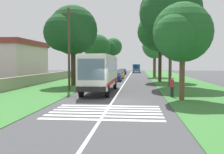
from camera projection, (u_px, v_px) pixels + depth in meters
name	position (u px, v px, depth m)	size (l,w,h in m)	color
ground	(113.00, 100.00, 21.13)	(160.00, 160.00, 0.00)	#424244
grass_verge_left	(64.00, 84.00, 36.83)	(120.00, 8.00, 0.04)	#387533
grass_verge_right	(185.00, 85.00, 35.25)	(120.00, 8.00, 0.04)	#387533
centre_line	(123.00, 85.00, 36.04)	(110.00, 0.16, 0.01)	silver
coach_bus	(101.00, 71.00, 26.85)	(11.16, 2.62, 3.73)	silver
zebra_crossing	(106.00, 112.00, 16.22)	(4.95, 6.80, 0.01)	silver
trailing_car_0	(116.00, 77.00, 42.99)	(4.30, 1.78, 1.43)	navy
trailing_car_1	(119.00, 75.00, 50.29)	(4.30, 1.78, 1.43)	gold
trailing_car_2	(120.00, 73.00, 58.72)	(4.30, 1.78, 1.43)	#B21E1E
trailing_car_3	(123.00, 72.00, 67.29)	(4.30, 1.78, 1.43)	navy
trailing_minibus_0	(136.00, 67.00, 78.39)	(6.00, 2.14, 2.53)	teal
roadside_tree_left_0	(105.00, 50.00, 61.56)	(5.90, 4.79, 8.35)	brown
roadside_tree_left_1	(113.00, 47.00, 82.43)	(6.87, 5.56, 10.55)	#3D2D1E
roadside_tree_left_2	(97.00, 48.00, 53.93)	(6.15, 5.41, 8.64)	#4C3826
roadside_tree_left_3	(71.00, 32.00, 33.87)	(7.81, 6.34, 10.20)	#3D2D1E
roadside_tree_right_0	(159.00, 31.00, 41.08)	(8.34, 6.90, 11.40)	#3D2D1E
roadside_tree_right_1	(154.00, 47.00, 53.09)	(5.91, 4.94, 8.70)	brown
roadside_tree_right_2	(169.00, 14.00, 32.09)	(9.44, 7.52, 12.74)	brown
roadside_tree_right_3	(181.00, 34.00, 20.84)	(5.69, 4.67, 7.66)	brown
utility_pole	(69.00, 48.00, 27.84)	(0.24, 1.40, 8.63)	#473828
roadside_wall	(52.00, 77.00, 42.09)	(70.00, 0.40, 1.35)	#9E937F
roadside_building	(8.00, 61.00, 43.99)	(13.59, 9.75, 6.51)	beige
pedestrian	(172.00, 87.00, 22.92)	(0.34, 0.34, 1.69)	#26262D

